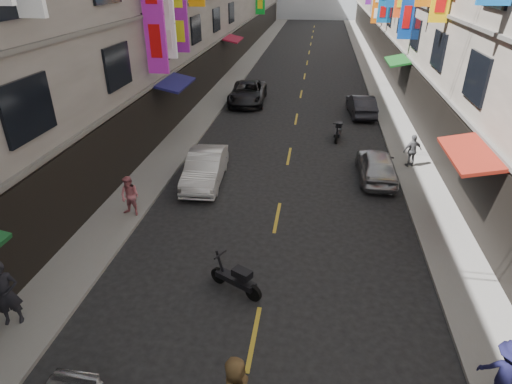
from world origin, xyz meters
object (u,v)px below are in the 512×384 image
(car_right_far, at_px, (361,105))
(pedestrian_rfar, at_px, (412,151))
(scooter_far_right, at_px, (338,131))
(pedestrian_lfar, at_px, (130,196))
(scooter_crossing, at_px, (236,279))
(car_left_mid, at_px, (205,168))
(car_right_mid, at_px, (377,165))
(pedestrian_lnear, at_px, (6,294))
(pedestrian_rnear, at_px, (506,373))
(car_left_far, at_px, (248,93))

(car_right_far, relative_size, pedestrian_rfar, 2.58)
(scooter_far_right, bearing_deg, pedestrian_lfar, 59.03)
(scooter_far_right, relative_size, pedestrian_rfar, 1.17)
(scooter_far_right, bearing_deg, scooter_crossing, 84.68)
(car_left_mid, height_order, pedestrian_rfar, pedestrian_rfar)
(car_right_far, xyz_separation_m, pedestrian_rfar, (1.72, -8.01, 0.23))
(pedestrian_lfar, bearing_deg, car_right_far, 67.92)
(car_right_mid, bearing_deg, car_left_mid, 9.83)
(scooter_crossing, xyz_separation_m, car_right_far, (4.76, 17.68, 0.21))
(car_right_far, height_order, pedestrian_lnear, pedestrian_lnear)
(car_right_far, xyz_separation_m, pedestrian_rnear, (1.46, -20.41, 0.27))
(car_right_far, height_order, pedestrian_rfar, pedestrian_rfar)
(scooter_crossing, bearing_deg, scooter_far_right, 14.61)
(car_left_mid, xyz_separation_m, car_left_far, (-0.17, 12.62, 0.02))
(pedestrian_lfar, bearing_deg, car_left_mid, 70.27)
(car_right_mid, bearing_deg, scooter_far_right, -73.52)
(pedestrian_lnear, distance_m, pedestrian_rnear, 11.76)
(car_left_mid, height_order, pedestrian_rnear, pedestrian_rnear)
(pedestrian_lfar, height_order, pedestrian_rfar, pedestrian_lfar)
(scooter_crossing, relative_size, pedestrian_rnear, 1.02)
(pedestrian_lnear, bearing_deg, scooter_far_right, 36.47)
(car_left_far, distance_m, pedestrian_lfar, 16.01)
(car_right_far, distance_m, pedestrian_rnear, 20.47)
(pedestrian_lfar, relative_size, pedestrian_rnear, 0.97)
(pedestrian_rfar, bearing_deg, car_right_far, -98.80)
(scooter_crossing, relative_size, pedestrian_rfar, 1.06)
(scooter_far_right, relative_size, car_right_mid, 0.47)
(scooter_crossing, distance_m, car_left_far, 19.67)
(pedestrian_rnear, distance_m, pedestrian_rfar, 12.40)
(car_left_mid, distance_m, pedestrian_lfar, 3.86)
(car_right_mid, height_order, car_right_far, car_right_mid)
(scooter_far_right, height_order, car_right_mid, car_right_mid)
(scooter_far_right, relative_size, car_right_far, 0.45)
(car_right_mid, xyz_separation_m, car_right_far, (0.00, 9.39, -0.00))
(car_left_far, distance_m, pedestrian_rnear, 23.97)
(car_right_mid, relative_size, pedestrian_rnear, 2.40)
(car_right_mid, bearing_deg, car_right_far, -91.20)
(car_right_mid, xyz_separation_m, pedestrian_rfar, (1.72, 1.38, 0.23))
(car_right_far, bearing_deg, pedestrian_rnear, 88.56)
(car_left_far, height_order, pedestrian_lnear, pedestrian_lnear)
(car_right_far, bearing_deg, pedestrian_rfar, 96.57)
(scooter_crossing, xyz_separation_m, pedestrian_rfar, (6.48, 9.67, 0.45))
(car_left_mid, height_order, car_left_far, car_left_far)
(car_right_mid, distance_m, car_right_far, 9.39)
(scooter_far_right, distance_m, pedestrian_rfar, 4.76)
(scooter_crossing, distance_m, pedestrian_lfar, 5.87)
(scooter_crossing, xyz_separation_m, pedestrian_rnear, (6.22, -2.73, 0.48))
(scooter_crossing, height_order, car_right_far, car_right_far)
(scooter_crossing, relative_size, scooter_far_right, 0.91)
(scooter_crossing, distance_m, scooter_far_right, 13.51)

